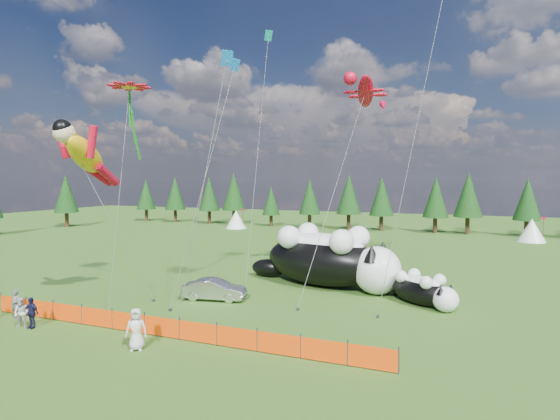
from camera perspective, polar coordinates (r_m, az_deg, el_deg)
name	(u,v)px	position (r m, az deg, el deg)	size (l,w,h in m)	color
ground	(196,319)	(24.82, -10.91, -13.75)	(160.00, 160.00, 0.00)	#123D0B
safety_fence	(162,327)	(22.32, -15.17, -14.51)	(22.06, 0.06, 1.10)	#262626
tree_line	(359,203)	(66.28, 10.26, 0.88)	(90.00, 4.00, 8.00)	black
festival_tents	(435,227)	(60.30, 19.62, -2.07)	(50.00, 3.20, 2.80)	white
cat_large	(329,258)	(31.07, 6.35, -6.22)	(11.71, 6.15, 4.28)	black
cat_small	(422,290)	(27.97, 18.08, -9.85)	(4.68, 3.98, 1.97)	black
car	(215,289)	(28.09, -8.55, -10.22)	(1.38, 3.97, 1.31)	silver
spectator_a	(15,305)	(28.04, -31.27, -10.51)	(0.58, 0.38, 1.58)	#55555A
spectator_b	(21,313)	(26.23, -30.71, -11.49)	(0.76, 0.45, 1.56)	silver
spectator_c	(31,313)	(25.97, -29.74, -11.57)	(0.93, 0.48, 1.60)	#131534
spectator_e	(136,329)	(20.95, -18.27, -14.57)	(0.92, 0.60, 1.87)	silver
superhero_kite	(86,155)	(27.87, -24.06, 6.54)	(5.67, 5.79, 11.34)	#E3A80B
gecko_kite	(366,92)	(34.85, 11.13, 14.89)	(4.33, 13.85, 17.51)	red
flower_kite	(129,89)	(30.29, -19.08, 14.69)	(3.51, 5.67, 13.91)	red
diamond_kite_a	(233,74)	(30.75, -6.17, 17.28)	(1.55, 6.86, 16.54)	blue
diamond_kite_c	(224,74)	(21.24, -7.30, 17.26)	(2.80, 1.57, 13.81)	blue
diamond_kite_d	(267,46)	(36.44, -1.64, 20.64)	(2.01, 8.11, 20.29)	#0B8E7D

